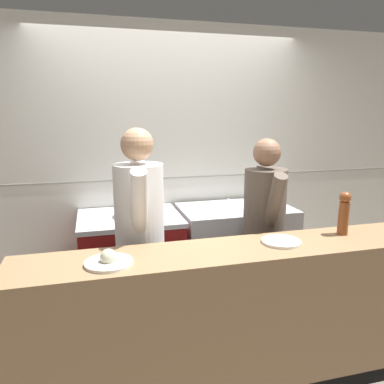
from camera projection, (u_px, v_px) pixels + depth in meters
ground_plane at (208, 362)px, 2.73m from camera, size 14.00×14.00×0.00m
wall_back_tiled at (170, 162)px, 3.66m from camera, size 8.00×0.06×2.60m
oven_range at (131, 264)px, 3.35m from camera, size 0.88×0.71×0.90m
prep_counter at (235, 253)px, 3.60m from camera, size 1.04×0.65×0.91m
pass_counter at (235, 320)px, 2.39m from camera, size 2.69×0.45×0.97m
stock_pot at (141, 202)px, 3.23m from camera, size 0.31×0.31×0.24m
mixing_bowl_steel at (229, 202)px, 3.54m from camera, size 0.23×0.23×0.08m
plated_dish_main at (109, 261)px, 2.05m from camera, size 0.26×0.26×0.09m
plated_dish_appetiser at (281, 242)px, 2.38m from camera, size 0.25×0.25×0.02m
pepper_mill at (344, 212)px, 2.52m from camera, size 0.08×0.08×0.30m
chef_head_cook at (140, 235)px, 2.63m from camera, size 0.38×0.74×1.68m
chef_sous at (264, 229)px, 2.93m from camera, size 0.36×0.70×1.59m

